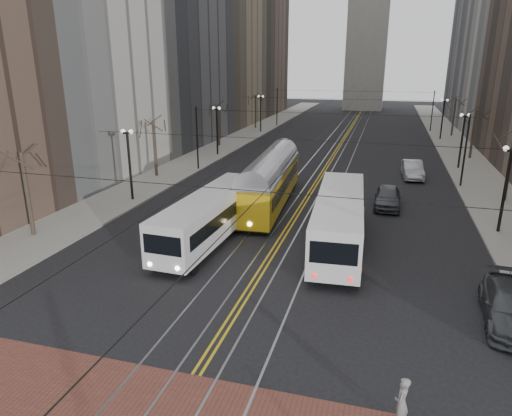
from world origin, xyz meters
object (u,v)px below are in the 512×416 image
Objects in this scene: transit_bus at (211,218)px; sedan_silver at (412,170)px; pedestrian_b at (402,403)px; cargo_van at (343,235)px; streetcar at (270,185)px; rear_bus at (339,222)px; sedan_grey at (388,197)px; sedan_parked at (511,306)px.

transit_bus is 2.38× the size of sedan_silver.
transit_bus is 17.35m from pedestrian_b.
cargo_van reaches higher than pedestrian_b.
pedestrian_b is (9.60, -21.34, -0.77)m from streetcar.
sedan_grey is at bearing 69.44° from rear_bus.
sedan_silver is at bearing 78.16° from sedan_grey.
sedan_parked is at bearing -42.75° from rear_bus.
cargo_van is at bearing -69.70° from rear_bus.
streetcar is (1.78, 8.27, 0.15)m from transit_bus.
streetcar is 2.87× the size of cargo_van.
cargo_van is at bearing -107.21° from sedan_silver.
sedan_grey is 16.80m from sedan_parked.
streetcar is 23.42m from pedestrian_b.
streetcar is 2.59× the size of sedan_parked.
sedan_grey is (2.49, 10.07, -0.24)m from cargo_van.
sedan_silver is at bearing -169.46° from pedestrian_b.
sedan_silver is (5.12, 19.79, -0.79)m from rear_bus.
streetcar is 1.13× the size of rear_bus.
cargo_van is 21.15m from sedan_silver.
transit_bus is 17.01m from sedan_parked.
sedan_parked is at bearing -87.65° from sedan_silver.
transit_bus is 8.46m from streetcar.
streetcar reaches higher than pedestrian_b.
transit_bus is at bearing -126.09° from sedan_silver.
streetcar is at bearing -135.78° from sedan_silver.
rear_bus reaches higher than sedan_grey.
streetcar is 2.85× the size of sedan_grey.
rear_bus reaches higher than transit_bus.
transit_bus is 0.97× the size of rear_bus.
sedan_parked is at bearing -16.30° from transit_bus.
cargo_van is at bearing -153.65° from pedestrian_b.
streetcar is at bearing -142.44° from pedestrian_b.
sedan_silver is 26.65m from sedan_parked.
sedan_grey is (8.99, 2.16, -0.82)m from streetcar.
sedan_parked is at bearing -34.94° from cargo_van.
pedestrian_b is (11.38, -13.07, -0.62)m from transit_bus.
streetcar is 9.28m from sedan_grey.
transit_bus is at bearing 165.21° from sedan_parked.
cargo_van reaches higher than sedan_silver.
streetcar reaches higher than cargo_van.
streetcar is 10.26m from cargo_van.
pedestrian_b is at bearing -88.20° from sedan_grey.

